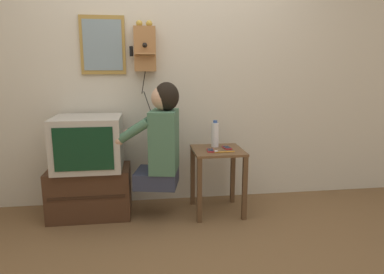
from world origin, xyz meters
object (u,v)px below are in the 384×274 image
person (161,138)px  cell_phone_spare (227,148)px  framed_picture (103,45)px  wall_phone_antique (145,48)px  television (88,143)px  cell_phone_held (210,150)px  water_bottle (215,134)px  toothbrush (223,152)px

person → cell_phone_spare: (0.60, 0.07, -0.12)m
framed_picture → wall_phone_antique: bearing=-6.6°
television → cell_phone_held: 1.07m
framed_picture → cell_phone_held: size_ratio=4.05×
wall_phone_antique → cell_phone_held: (0.55, -0.38, -0.89)m
person → water_bottle: person is taller
water_bottle → wall_phone_antique: bearing=161.0°
wall_phone_antique → cell_phone_spare: (0.72, -0.30, -0.89)m
television → water_bottle: size_ratio=2.31×
cell_phone_spare → wall_phone_antique: bearing=151.5°
person → toothbrush: bearing=-86.8°
cell_phone_held → television: bearing=178.6°
wall_phone_antique → cell_phone_held: 1.11m
cell_phone_spare → toothbrush: bearing=-121.2°
person → cell_phone_spare: 0.62m
television → toothbrush: 1.18m
toothbrush → cell_phone_held: bearing=52.3°
framed_picture → cell_phone_spare: framed_picture is taller
television → cell_phone_held: bearing=-7.3°
toothbrush → television: bearing=77.2°
wall_phone_antique → toothbrush: wall_phone_antique is taller
person → toothbrush: person is taller
water_bottle → toothbrush: (0.02, -0.23, -0.11)m
person → cell_phone_held: size_ratio=7.01×
television → toothbrush: (1.16, -0.21, -0.07)m
wall_phone_antique → cell_phone_spare: size_ratio=6.38×
framed_picture → water_bottle: 1.31m
framed_picture → water_bottle: size_ratio=2.11×
wall_phone_antique → toothbrush: (0.65, -0.45, -0.89)m
person → television: person is taller
person → television: bearing=90.6°
water_bottle → toothbrush: water_bottle is taller
person → framed_picture: size_ratio=1.73×
cell_phone_held → cell_phone_spare: (0.17, 0.08, 0.00)m
person → toothbrush: size_ratio=5.08×
framed_picture → toothbrush: size_ratio=2.94×
water_bottle → television: bearing=-178.8°
framed_picture → cell_phone_spare: 1.47m
framed_picture → person: bearing=-39.4°
person → water_bottle: 0.53m
toothbrush → person: bearing=78.7°
person → television: 0.65m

